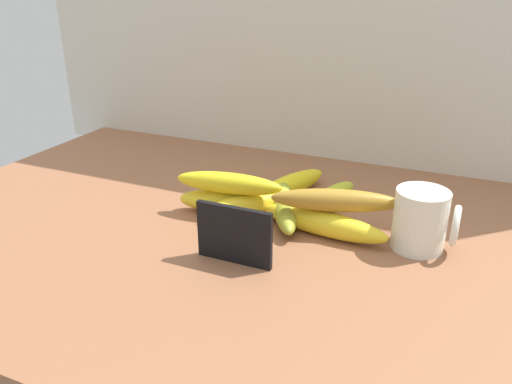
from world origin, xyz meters
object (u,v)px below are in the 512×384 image
Objects in this scene: banana_4 at (252,205)px; banana_5 at (330,197)px; coffee_mug at (422,220)px; banana_3 at (289,186)px; chalkboard_sign at (234,237)px; banana_1 at (323,223)px; banana_7 at (229,183)px; banana_2 at (284,204)px; banana_6 at (335,200)px; banana_0 at (228,202)px.

banana_4 is 13.93cm from banana_5.
coffee_mug is 18.33cm from banana_5.
banana_3 is 1.24× the size of banana_5.
chalkboard_sign is 24.01cm from banana_5.
banana_7 is at bearing 179.13° from banana_1.
banana_4 is (-2.61, -10.45, 0.12)cm from banana_3.
banana_3 is 1.18× the size of banana_4.
banana_4 is (-3.58, 13.88, -1.81)cm from chalkboard_sign.
chalkboard_sign is at bearing -60.64° from banana_7.
banana_6 reaches higher than banana_2.
banana_0 is 16.77cm from banana_1.
banana_6 is 1.09× the size of banana_7.
coffee_mug reaches higher than banana_4.
banana_3 is (-2.02, 7.79, -0.05)cm from banana_2.
coffee_mug is (23.00, 14.20, 0.63)cm from chalkboard_sign.
banana_1 is 15.39cm from banana_3.
banana_1 is at bearing 54.61° from chalkboard_sign.
banana_0 is 0.85× the size of banana_6.
banana_1 is at bearing -50.15° from banana_3.
banana_4 is at bearing 173.76° from banana_1.
banana_1 is 12.55cm from banana_4.
chalkboard_sign is 0.59× the size of banana_3.
banana_5 is (-15.93, 8.64, -2.78)cm from coffee_mug.
banana_5 is (6.03, 6.30, -0.27)cm from banana_2.
banana_0 is 3.95cm from banana_7.
banana_2 is 1.05× the size of banana_6.
banana_1 is 1.35× the size of banana_5.
banana_4 is at bearing 104.48° from chalkboard_sign.
chalkboard_sign is 15.87cm from banana_0.
banana_3 reaches higher than banana_5.
banana_1 is (8.89, 12.51, -1.89)cm from chalkboard_sign.
banana_5 is (-1.81, 10.33, -0.27)cm from banana_1.
coffee_mug is 26.70cm from banana_4.
banana_6 is at bearing -70.78° from banana_5.
banana_2 is at bearing -75.48° from banana_3.
banana_7 is (-16.06, 0.24, 3.86)cm from banana_1.
banana_6 is (-12.61, -0.86, 1.21)cm from coffee_mug.
banana_2 is 10.56cm from banana_6.
banana_5 is at bearing 151.51° from coffee_mug.
banana_5 is 17.94cm from banana_7.
banana_4 is 14.45cm from banana_6.
coffee_mug reaches higher than banana_2.
banana_0 is 0.93× the size of banana_7.
banana_4 is at bearing -150.07° from banana_2.
banana_7 is at bearing -155.27° from banana_2.
banana_1 is 1.09× the size of banana_3.
banana_2 is 8.05cm from banana_3.
coffee_mug is 0.57× the size of banana_4.
banana_1 is at bearing -6.24° from banana_4.
banana_4 reaches higher than banana_2.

